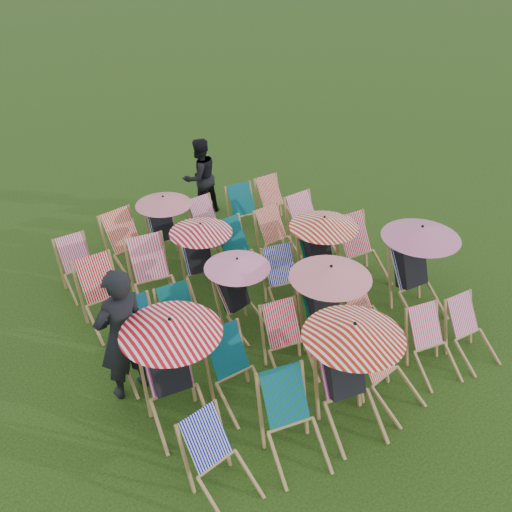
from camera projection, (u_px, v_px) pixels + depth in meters
ground at (263, 319)px, 8.84m from camera, size 100.00×100.00×0.00m
deckchair_0 at (221, 462)px, 6.08m from camera, size 0.70×0.89×0.89m
deckchair_1 at (294, 424)px, 6.47m from camera, size 0.81×1.01×0.98m
deckchair_2 at (351, 375)px, 6.75m from camera, size 1.21×1.29×1.43m
deckchair_3 at (391, 374)px, 7.19m from camera, size 0.72×0.92×0.91m
deckchair_4 at (434, 345)px, 7.68m from camera, size 0.71×0.88×0.85m
deckchair_5 at (473, 332)px, 7.93m from camera, size 0.61×0.80×0.83m
deckchair_6 at (174, 371)px, 6.80m from camera, size 1.22×1.29×1.45m
deckchair_7 at (238, 372)px, 7.19m from camera, size 0.62×0.86×0.93m
deckchair_8 at (289, 344)px, 7.68m from camera, size 0.74×0.92×0.90m
deckchair_9 at (330, 309)px, 7.89m from camera, size 1.14×1.18×1.35m
deckchair_10 at (366, 310)px, 8.36m from camera, size 0.63×0.82×0.83m
deckchair_11 at (418, 268)px, 8.70m from camera, size 1.18×1.24×1.40m
deckchair_12 at (143, 344)px, 7.62m from camera, size 0.70×0.94×0.98m
deckchair_13 at (184, 323)px, 8.05m from camera, size 0.65×0.86×0.88m
deckchair_14 at (240, 293)px, 8.38m from camera, size 0.97×1.06×1.15m
deckchair_15 at (286, 282)px, 8.91m from camera, size 0.75×0.92×0.89m
deckchair_16 at (324, 254)px, 9.13m from camera, size 1.10×1.15×1.31m
deckchair_17 at (363, 251)px, 9.54m from camera, size 0.74×0.98×1.02m
deckchair_18 at (106, 297)px, 8.50m from camera, size 0.66×0.92×0.99m
deckchair_19 at (154, 277)px, 8.90m from camera, size 0.81×1.03×1.03m
deckchair_20 at (202, 257)px, 9.16m from camera, size 1.01×1.07×1.20m
deckchair_21 at (242, 252)px, 9.59m from camera, size 0.72×0.93×0.95m
deckchair_22 at (279, 238)px, 10.03m from camera, size 0.64×0.86×0.90m
deckchair_23 at (312, 226)px, 10.28m from camera, size 0.70×0.94×0.99m
deckchair_24 at (80, 267)px, 9.28m from camera, size 0.57×0.79×0.86m
deckchair_25 at (131, 246)px, 9.71m from camera, size 0.80×1.02×1.01m
deckchair_26 at (165, 227)px, 10.03m from camera, size 0.98×1.04×1.16m
deckchair_27 at (211, 225)px, 10.45m from camera, size 0.64×0.84×0.87m
deckchair_28 at (247, 213)px, 10.84m from camera, size 0.67×0.87×0.89m
deckchair_29 at (276, 203)px, 11.17m from camera, size 0.59×0.82×0.88m
person_left at (122, 335)px, 7.07m from camera, size 0.75×0.54×1.91m
person_rear at (200, 177)px, 11.36m from camera, size 0.84×0.69×1.59m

